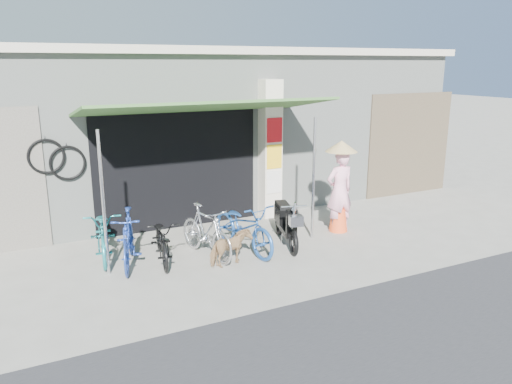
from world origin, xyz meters
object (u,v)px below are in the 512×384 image
bike_black (162,239)px  moped (286,223)px  street_dog (230,248)px  bike_teal (104,233)px  bike_silver (206,231)px  bike_navy (244,226)px  nun (340,187)px  bike_blue (128,239)px

bike_black → moped: (2.33, -0.20, 0.02)m
moped → street_dog: bearing=-143.3°
bike_teal → bike_black: size_ratio=1.15×
bike_silver → moped: bearing=-14.4°
bike_navy → nun: (2.20, 0.16, 0.45)m
street_dog → nun: size_ratio=0.39×
bike_teal → nun: size_ratio=0.93×
bike_silver → street_dog: size_ratio=2.13×
nun → bike_blue: bearing=-2.6°
bike_silver → bike_navy: bike_silver is taller
bike_black → bike_navy: bearing=2.8°
moped → nun: nun is taller
bike_blue → bike_silver: (1.31, -0.19, -0.01)m
bike_navy → street_dog: size_ratio=2.43×
bike_black → bike_navy: (1.46, -0.18, 0.07)m
bike_teal → street_dog: (1.84, -1.31, -0.15)m
bike_navy → bike_teal: bearing=151.2°
bike_navy → nun: nun is taller
bike_blue → street_dog: bike_blue is taller
bike_blue → street_dog: (1.53, -0.76, -0.17)m
bike_silver → bike_navy: 0.71m
street_dog → bike_blue: bearing=51.1°
moped → nun: size_ratio=0.85×
bike_black → street_dog: bike_black is taller
bike_teal → street_dog: size_ratio=2.37×
bike_teal → bike_blue: bearing=-52.3°
bike_blue → nun: 4.25m
moped → nun: (1.34, 0.18, 0.49)m
bike_black → bike_navy: size_ratio=0.85×
bike_black → bike_navy: bike_navy is taller
bike_silver → street_dog: (0.22, -0.56, -0.16)m
bike_silver → nun: size_ratio=0.84×
bike_silver → street_dog: bike_silver is taller
bike_teal → bike_blue: 0.64m
bike_blue → bike_navy: bearing=10.1°
bike_navy → moped: 0.87m
bike_teal → nun: nun is taller
bike_teal → bike_blue: bike_blue is taller
bike_teal → bike_silver: (1.62, -0.75, 0.01)m
bike_black → street_dog: size_ratio=2.06×
bike_navy → bike_blue: bearing=163.3°
bike_black → nun: bearing=9.4°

